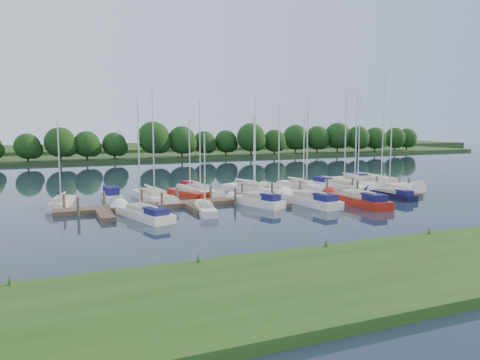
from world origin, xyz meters
name	(u,v)px	position (x,y,z in m)	size (l,w,h in m)	color
ground	(303,214)	(0.00, 0.00, 0.00)	(260.00, 260.00, 0.00)	#1B2937
near_bank	(452,261)	(0.00, -16.00, 0.25)	(90.00, 10.00, 0.50)	#204D16
dock	(266,199)	(0.00, 7.31, 0.20)	(40.00, 6.00, 0.40)	#4A3B29
mooring_pilings	(261,194)	(0.00, 8.43, 0.60)	(38.24, 2.84, 2.00)	#473D33
far_shore	(137,156)	(0.00, 75.00, 0.30)	(180.00, 30.00, 0.60)	#26471B
distant_hill	(120,149)	(0.00, 100.00, 0.70)	(220.00, 40.00, 1.40)	#334E22
treeline	(144,141)	(-0.90, 61.95, 4.21)	(144.88, 9.87, 8.11)	#38281C
sailboat_n_0	(62,204)	(-19.12, 11.99, 0.27)	(2.70, 6.57, 8.39)	white
motorboat	(112,197)	(-14.25, 13.90, 0.36)	(1.67, 5.54, 1.74)	white
sailboat_n_2	(154,198)	(-10.34, 12.03, 0.27)	(2.88, 9.28, 11.68)	white
sailboat_n_3	(189,194)	(-6.30, 13.12, 0.27)	(3.22, 6.79, 8.71)	#A81D0F
sailboat_n_4	(199,192)	(-4.86, 14.18, 0.33)	(3.03, 8.47, 10.70)	white
sailboat_n_5	(253,190)	(1.19, 12.91, 0.28)	(4.85, 8.41, 10.98)	white
sailboat_n_6	(277,192)	(3.20, 10.96, 0.27)	(3.92, 7.92, 10.06)	white
sailboat_n_7	(302,186)	(8.05, 13.78, 0.27)	(3.33, 7.46, 9.46)	white
sailboat_n_8	(341,187)	(11.97, 11.29, 0.32)	(4.21, 9.73, 12.17)	white
sailboat_n_9	(356,184)	(15.73, 13.37, 0.28)	(2.14, 8.87, 11.35)	white
sailboat_n_10	(378,184)	(17.66, 11.57, 0.34)	(3.77, 11.73, 14.63)	white
sailboat_s_0	(143,214)	(-13.14, 3.81, 0.32)	(3.80, 8.10, 10.24)	white
sailboat_s_1	(205,210)	(-7.70, 3.62, 0.28)	(2.11, 5.62, 7.34)	white
sailboat_s_2	(257,202)	(-1.90, 5.38, 0.34)	(3.42, 6.77, 8.95)	white
sailboat_s_3	(309,201)	(2.96, 3.82, 0.34)	(2.82, 8.48, 10.83)	white
sailboat_s_4	(357,201)	(7.29, 2.07, 0.34)	(2.17, 8.76, 11.30)	#A81D0F
sailboat_s_5	(392,195)	(13.10, 3.91, 0.31)	(1.91, 6.40, 8.19)	black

